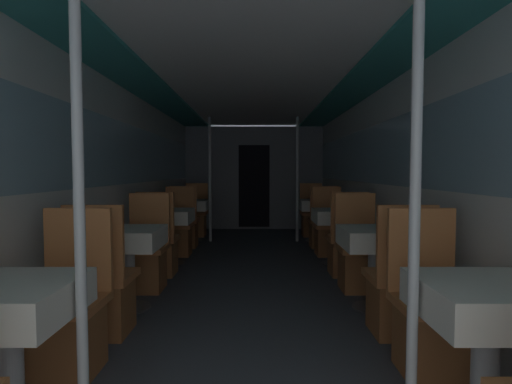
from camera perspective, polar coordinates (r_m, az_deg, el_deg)
name	(u,v)px	position (r m, az deg, el deg)	size (l,w,h in m)	color
wall_left	(122,180)	(4.63, -18.65, 1.68)	(0.05, 9.93, 2.12)	silver
wall_right	(385,180)	(4.60, 17.88, 1.69)	(0.05, 9.93, 2.12)	silver
ceiling_panel	(253,83)	(4.48, -0.44, 15.34)	(2.89, 9.93, 0.07)	white
bulkhead_far	(255,178)	(8.29, -0.19, 1.99)	(2.84, 0.09, 2.12)	slate
dining_table_left_0	(9,311)	(2.18, -31.86, -14.28)	(0.58, 0.58, 0.71)	#4C4C51
chair_left_far_0	(69,324)	(2.74, -25.17, -16.74)	(0.42, 0.42, 0.98)	#9C5B31
support_pole_left_0	(80,204)	(1.93, -23.86, -1.62)	(0.05, 0.05, 2.12)	silver
dining_table_left_1	(128,243)	(3.67, -17.78, -7.02)	(0.58, 0.58, 0.71)	#4C4C51
chair_left_near_1	(104,295)	(3.22, -20.86, -13.64)	(0.42, 0.42, 0.98)	#9C5B31
chair_left_far_1	(147,261)	(4.25, -15.36, -9.46)	(0.42, 0.42, 0.98)	#9C5B31
dining_table_left_2	(170,220)	(5.28, -12.18, -3.91)	(0.58, 0.58, 0.71)	#4C4C51
chair_left_near_2	(160,250)	(4.78, -13.58, -8.06)	(0.42, 0.42, 0.98)	#9C5B31
chair_left_far_2	(179,234)	(5.86, -10.97, -5.97)	(0.42, 0.42, 0.98)	#9C5B31
dining_table_left_3	(191,208)	(6.92, -9.22, -2.24)	(0.58, 0.58, 0.71)	#4C4C51
chair_left_near_3	(186,229)	(6.40, -10.02, -5.21)	(0.42, 0.42, 0.98)	#9C5B31
chair_left_far_3	(196,220)	(7.50, -8.51, -3.98)	(0.42, 0.42, 0.98)	#9C5B31
support_pole_left_3	(211,180)	(6.84, -6.50, 1.78)	(0.05, 0.05, 2.12)	silver
dining_table_right_0	(487,312)	(2.14, 30.16, -14.55)	(0.58, 0.58, 0.71)	#4C4C51
chair_right_far_0	(431,325)	(2.71, 23.75, -16.95)	(0.42, 0.42, 0.98)	#9C5B31
support_pole_right_0	(416,204)	(1.90, 21.84, -1.65)	(0.05, 0.05, 2.12)	silver
dining_table_right_1	(376,244)	(3.65, 16.75, -7.07)	(0.58, 0.58, 0.71)	#4C4C51
chair_right_near_1	(398,296)	(3.19, 19.65, -13.76)	(0.42, 0.42, 0.98)	#9C5B31
chair_right_far_1	(359,261)	(4.23, 14.48, -9.51)	(0.42, 0.42, 0.98)	#9C5B31
dining_table_right_2	(337,220)	(5.26, 11.50, -3.92)	(0.58, 0.58, 0.71)	#4C4C51
chair_right_near_2	(347,250)	(4.76, 12.82, -8.09)	(0.42, 0.42, 0.98)	#9C5B31
chair_right_far_2	(329,234)	(5.85, 10.38, -5.99)	(0.42, 0.42, 0.98)	#9C5B31
dining_table_right_3	(317,208)	(6.90, 8.75, -2.24)	(0.58, 0.58, 0.71)	#4C4C51
chair_right_near_3	(323,229)	(6.38, 9.49, -5.22)	(0.42, 0.42, 0.98)	#9C5B31
chair_right_far_3	(313,220)	(7.49, 8.08, -3.99)	(0.42, 0.42, 0.98)	#9C5B31
support_pole_right_3	(298,180)	(6.83, 6.01, 1.79)	(0.05, 0.05, 2.12)	silver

